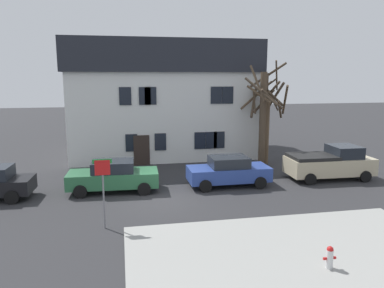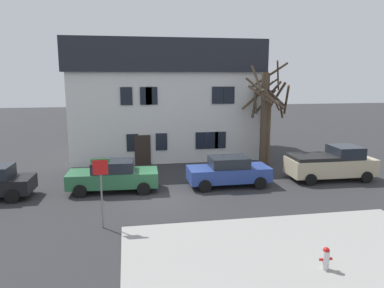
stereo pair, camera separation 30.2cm
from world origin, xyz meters
TOP-DOWN VIEW (x-y plane):
  - ground_plane at (0.00, 0.00)m, footprint 120.00×120.00m
  - sidewalk_slab at (4.01, -7.62)m, footprint 11.66×8.31m
  - building_main at (1.41, 12.02)m, footprint 14.11×9.20m
  - tree_bare_near at (7.61, 5.69)m, footprint 3.28×3.30m
  - tree_bare_mid at (8.13, 6.60)m, footprint 2.01×2.02m
  - tree_bare_far at (8.18, 6.38)m, footprint 3.24×3.24m
  - tree_bare_end at (8.18, 6.66)m, footprint 2.53×2.46m
  - car_green_sedan at (-2.30, 1.87)m, footprint 4.83×2.24m
  - car_blue_sedan at (4.07, 1.72)m, footprint 4.58×2.10m
  - pickup_truck_beige at (10.50, 1.95)m, footprint 5.13×2.42m
  - fire_hydrant at (4.53, -7.97)m, footprint 0.42×0.22m
  - street_sign_pole at (-2.58, -3.12)m, footprint 0.76×0.07m

SIDE VIEW (x-z plane):
  - ground_plane at x=0.00m, z-range 0.00..0.00m
  - sidewalk_slab at x=4.01m, z-range 0.00..0.12m
  - fire_hydrant at x=4.53m, z-range 0.13..0.87m
  - car_blue_sedan at x=4.07m, z-range 0.00..1.68m
  - car_green_sedan at x=-2.30m, z-range 0.00..1.68m
  - pickup_truck_beige at x=10.50m, z-range -0.03..1.98m
  - street_sign_pole at x=-2.58m, z-range 0.57..3.46m
  - tree_bare_end at x=8.18m, z-range 0.02..5.76m
  - tree_bare_far at x=8.18m, z-range 0.09..5.87m
  - tree_bare_mid at x=8.13m, z-range -0.13..7.04m
  - tree_bare_near at x=7.61m, z-range 0.09..7.16m
  - building_main at x=1.41m, z-range 0.08..8.76m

